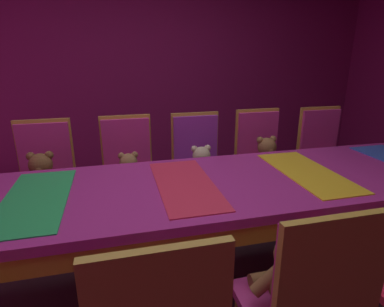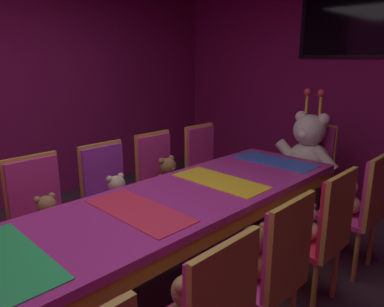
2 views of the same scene
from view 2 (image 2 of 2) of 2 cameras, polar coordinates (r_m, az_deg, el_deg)
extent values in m
cube|color=#8C1959|center=(4.76, 23.96, 10.37)|extent=(5.20, 0.12, 2.80)
cube|color=#B22D8C|center=(2.31, -8.53, -9.67)|extent=(0.90, 3.74, 0.05)
cube|color=gold|center=(2.34, -8.45, -11.34)|extent=(0.88, 3.66, 0.10)
cylinder|color=#4C3826|center=(3.47, 18.94, -8.41)|extent=(0.07, 0.07, 0.69)
cylinder|color=#4C3826|center=(3.82, 8.57, -5.56)|extent=(0.07, 0.07, 0.69)
cube|color=green|center=(1.98, -27.81, -14.77)|extent=(0.77, 0.32, 0.01)
cube|color=#E52D4C|center=(2.29, -8.55, -9.03)|extent=(0.77, 0.32, 0.01)
cube|color=yellow|center=(2.81, 4.49, -4.41)|extent=(0.77, 0.32, 0.01)
cube|color=blue|center=(3.43, 13.07, -1.19)|extent=(0.77, 0.32, 0.01)
cube|color=#CC338C|center=(2.87, -22.00, -11.63)|extent=(0.40, 0.40, 0.04)
cube|color=#CC338C|center=(2.92, -23.96, -5.59)|extent=(0.05, 0.38, 0.50)
cube|color=gold|center=(2.94, -24.12, -5.48)|extent=(0.03, 0.41, 0.55)
cylinder|color=gold|center=(2.90, -17.22, -16.00)|extent=(0.04, 0.04, 0.42)
cylinder|color=gold|center=(2.79, -23.25, -17.88)|extent=(0.04, 0.04, 0.42)
cylinder|color=gold|center=(3.16, -20.10, -13.61)|extent=(0.04, 0.04, 0.42)
cylinder|color=gold|center=(3.06, -25.67, -15.18)|extent=(0.04, 0.04, 0.42)
ellipsoid|color=#9E7247|center=(2.83, -22.19, -9.89)|extent=(0.17, 0.17, 0.14)
sphere|color=#9E7247|center=(2.77, -22.31, -7.65)|extent=(0.14, 0.14, 0.14)
sphere|color=tan|center=(2.73, -21.89, -8.14)|extent=(0.05, 0.05, 0.05)
sphere|color=#9E7247|center=(2.78, -21.57, -6.33)|extent=(0.05, 0.05, 0.05)
sphere|color=#9E7247|center=(2.74, -23.53, -6.81)|extent=(0.05, 0.05, 0.05)
cylinder|color=#9E7247|center=(2.82, -20.32, -9.44)|extent=(0.05, 0.12, 0.11)
cylinder|color=#9E7247|center=(2.76, -23.56, -10.30)|extent=(0.05, 0.12, 0.11)
cylinder|color=#9E7247|center=(2.77, -20.27, -11.29)|extent=(0.06, 0.13, 0.06)
cylinder|color=#9E7247|center=(2.74, -22.00, -11.77)|extent=(0.06, 0.13, 0.06)
cube|color=purple|center=(3.09, -11.93, -8.84)|extent=(0.40, 0.40, 0.04)
cube|color=purple|center=(3.14, -14.03, -3.33)|extent=(0.05, 0.38, 0.50)
cube|color=gold|center=(3.16, -14.24, -3.24)|extent=(0.03, 0.41, 0.55)
cylinder|color=gold|center=(3.16, -7.58, -12.76)|extent=(0.04, 0.04, 0.42)
cylinder|color=gold|center=(3.00, -12.54, -14.60)|extent=(0.04, 0.04, 0.42)
cylinder|color=gold|center=(3.39, -10.98, -10.88)|extent=(0.04, 0.04, 0.42)
cylinder|color=gold|center=(3.24, -15.73, -12.44)|extent=(0.04, 0.04, 0.42)
ellipsoid|color=beige|center=(3.06, -12.03, -7.11)|extent=(0.18, 0.18, 0.15)
sphere|color=beige|center=(3.00, -12.00, -4.85)|extent=(0.15, 0.15, 0.15)
sphere|color=#FDDCAD|center=(2.96, -11.44, -5.29)|extent=(0.05, 0.05, 0.05)
sphere|color=beige|center=(3.02, -11.36, -3.56)|extent=(0.05, 0.05, 0.05)
sphere|color=beige|center=(2.96, -13.11, -4.01)|extent=(0.05, 0.05, 0.05)
cylinder|color=beige|center=(3.07, -10.23, -6.63)|extent=(0.05, 0.13, 0.12)
cylinder|color=beige|center=(2.98, -13.11, -7.48)|extent=(0.05, 0.13, 0.12)
cylinder|color=beige|center=(3.01, -9.93, -8.38)|extent=(0.06, 0.14, 0.06)
cylinder|color=beige|center=(2.96, -11.47, -8.87)|extent=(0.06, 0.14, 0.06)
cube|color=#CC338C|center=(3.45, -4.02, -6.01)|extent=(0.40, 0.40, 0.04)
cube|color=#CC338C|center=(3.50, -6.06, -1.12)|extent=(0.05, 0.38, 0.50)
cube|color=gold|center=(3.51, -6.29, -1.05)|extent=(0.03, 0.41, 0.55)
cylinder|color=gold|center=(3.53, -0.23, -9.50)|extent=(0.04, 0.04, 0.42)
cylinder|color=gold|center=(3.33, -4.18, -11.09)|extent=(0.04, 0.04, 0.42)
cylinder|color=gold|center=(3.75, -3.75, -8.08)|extent=(0.04, 0.04, 0.42)
cylinder|color=gold|center=(3.56, -7.64, -9.45)|extent=(0.04, 0.04, 0.42)
ellipsoid|color=olive|center=(3.41, -4.05, -4.31)|extent=(0.20, 0.20, 0.16)
sphere|color=olive|center=(3.36, -3.90, -2.05)|extent=(0.16, 0.16, 0.16)
sphere|color=#AE7747|center=(3.32, -3.26, -2.44)|extent=(0.06, 0.06, 0.06)
sphere|color=olive|center=(3.39, -3.35, -0.80)|extent=(0.06, 0.06, 0.06)
sphere|color=olive|center=(3.31, -4.89, -1.20)|extent=(0.06, 0.06, 0.06)
cylinder|color=olive|center=(3.44, -2.35, -3.83)|extent=(0.06, 0.14, 0.13)
cylinder|color=olive|center=(3.32, -4.88, -4.61)|extent=(0.06, 0.14, 0.13)
cylinder|color=olive|center=(3.38, -1.88, -5.49)|extent=(0.07, 0.15, 0.07)
cylinder|color=olive|center=(3.31, -3.21, -5.94)|extent=(0.07, 0.15, 0.07)
cube|color=#CC338C|center=(3.84, 3.27, -3.80)|extent=(0.40, 0.40, 0.04)
cube|color=#CC338C|center=(3.88, 1.33, 0.57)|extent=(0.05, 0.38, 0.50)
cube|color=gold|center=(3.90, 1.10, 0.62)|extent=(0.03, 0.41, 0.55)
cylinder|color=gold|center=(3.94, 6.53, -6.94)|extent=(0.04, 0.04, 0.42)
cylinder|color=gold|center=(3.71, 3.45, -8.28)|extent=(0.04, 0.04, 0.42)
cylinder|color=gold|center=(4.13, 3.02, -5.83)|extent=(0.04, 0.04, 0.42)
cylinder|color=gold|center=(3.91, -0.11, -7.01)|extent=(0.04, 0.04, 0.42)
cube|color=#CC338C|center=(1.57, 4.61, -22.74)|extent=(0.05, 0.38, 0.50)
cube|color=gold|center=(1.56, 5.27, -23.06)|extent=(0.03, 0.41, 0.55)
sphere|color=#9E7247|center=(1.70, -0.86, -21.15)|extent=(0.14, 0.14, 0.14)
sphere|color=tan|center=(1.73, -2.06, -20.77)|extent=(0.05, 0.05, 0.05)
sphere|color=#9E7247|center=(1.63, -1.88, -20.64)|extent=(0.05, 0.05, 0.05)
sphere|color=#9E7247|center=(1.69, 0.89, -19.15)|extent=(0.05, 0.05, 0.05)
cylinder|color=#9E7247|center=(1.83, 0.80, -22.61)|extent=(0.05, 0.13, 0.12)
cube|color=#CC338C|center=(2.20, 10.12, -19.24)|extent=(0.40, 0.40, 0.04)
cube|color=#CC338C|center=(1.98, 14.91, -14.49)|extent=(0.05, 0.38, 0.50)
cube|color=gold|center=(1.97, 15.47, -14.67)|extent=(0.03, 0.41, 0.55)
cylinder|color=gold|center=(2.51, 8.88, -20.73)|extent=(0.04, 0.04, 0.42)
ellipsoid|color=brown|center=(2.14, 10.26, -16.87)|extent=(0.20, 0.20, 0.16)
sphere|color=brown|center=(2.08, 10.04, -13.39)|extent=(0.16, 0.16, 0.16)
sphere|color=#99663C|center=(2.11, 8.80, -13.24)|extent=(0.06, 0.06, 0.06)
sphere|color=brown|center=(2.00, 9.55, -12.66)|extent=(0.06, 0.06, 0.06)
sphere|color=brown|center=(2.09, 11.45, -11.52)|extent=(0.06, 0.06, 0.06)
cylinder|color=brown|center=(2.08, 7.73, -17.22)|extent=(0.05, 0.14, 0.13)
cylinder|color=brown|center=(2.22, 10.87, -15.16)|extent=(0.05, 0.14, 0.13)
cylinder|color=brown|center=(2.20, 6.51, -17.48)|extent=(0.07, 0.15, 0.07)
cylinder|color=brown|center=(2.27, 8.19, -16.41)|extent=(0.07, 0.15, 0.07)
cube|color=red|center=(2.66, 17.78, -13.34)|extent=(0.40, 0.40, 0.04)
cube|color=red|center=(2.48, 22.00, -8.91)|extent=(0.05, 0.38, 0.50)
cube|color=gold|center=(2.48, 22.46, -9.03)|extent=(0.03, 0.41, 0.55)
cylinder|color=gold|center=(2.85, 21.92, -17.06)|extent=(0.04, 0.04, 0.42)
cylinder|color=gold|center=(2.60, 18.97, -20.13)|extent=(0.04, 0.04, 0.42)
cylinder|color=gold|center=(2.96, 16.03, -15.26)|extent=(0.04, 0.04, 0.42)
cylinder|color=gold|center=(2.72, 12.61, -17.94)|extent=(0.04, 0.04, 0.42)
ellipsoid|color=beige|center=(2.62, 17.93, -11.57)|extent=(0.16, 0.16, 0.13)
sphere|color=beige|center=(2.58, 17.85, -9.17)|extent=(0.13, 0.13, 0.13)
sphere|color=#FDDCAD|center=(2.60, 16.97, -9.13)|extent=(0.05, 0.05, 0.05)
sphere|color=beige|center=(2.51, 17.73, -8.59)|extent=(0.05, 0.05, 0.05)
sphere|color=beige|center=(2.60, 18.71, -7.92)|extent=(0.05, 0.05, 0.05)
cylinder|color=beige|center=(2.56, 16.45, -11.75)|extent=(0.04, 0.11, 0.11)
cylinder|color=beige|center=(2.69, 18.11, -10.54)|extent=(0.04, 0.11, 0.11)
cylinder|color=beige|center=(2.65, 15.36, -12.14)|extent=(0.06, 0.12, 0.06)
cylinder|color=beige|center=(2.72, 16.27, -11.50)|extent=(0.06, 0.12, 0.06)
cube|color=#CC338C|center=(3.17, 23.51, -9.19)|extent=(0.40, 0.40, 0.04)
cube|color=#CC338C|center=(3.03, 27.20, -5.26)|extent=(0.05, 0.38, 0.50)
cube|color=gold|center=(3.02, 27.59, -5.34)|extent=(0.03, 0.41, 0.55)
cylinder|color=gold|center=(3.36, 26.71, -12.51)|extent=(0.04, 0.04, 0.42)
cylinder|color=gold|center=(3.09, 24.78, -14.75)|extent=(0.04, 0.04, 0.42)
cylinder|color=gold|center=(3.45, 21.60, -11.21)|extent=(0.04, 0.04, 0.42)
cylinder|color=gold|center=(3.19, 19.26, -13.23)|extent=(0.04, 0.04, 0.42)
ellipsoid|color=tan|center=(3.13, 23.71, -7.42)|extent=(0.19, 0.19, 0.15)
sphere|color=tan|center=(3.09, 23.68, -4.96)|extent=(0.15, 0.15, 0.15)
sphere|color=tan|center=(3.11, 22.76, -4.96)|extent=(0.06, 0.06, 0.06)
sphere|color=tan|center=(3.02, 23.69, -4.27)|extent=(0.06, 0.06, 0.06)
sphere|color=tan|center=(3.12, 24.47, -3.74)|extent=(0.06, 0.06, 0.06)
cylinder|color=tan|center=(3.06, 22.38, -7.53)|extent=(0.05, 0.14, 0.13)
cylinder|color=tan|center=(3.23, 23.71, -6.50)|extent=(0.05, 0.14, 0.13)
cylinder|color=tan|center=(3.15, 21.13, -8.07)|extent=(0.07, 0.14, 0.07)
cylinder|color=tan|center=(3.24, 21.86, -7.52)|extent=(0.07, 0.14, 0.07)
cube|color=#CC338C|center=(4.10, 17.98, -3.30)|extent=(0.40, 0.40, 0.04)
cube|color=#CC338C|center=(4.19, 19.39, 0.78)|extent=(0.38, 0.05, 0.50)
cube|color=gold|center=(4.21, 19.51, 0.83)|extent=(0.41, 0.03, 0.55)
cylinder|color=gold|center=(4.25, 20.64, -6.18)|extent=(0.04, 0.04, 0.42)
cylinder|color=gold|center=(3.98, 18.73, -7.46)|extent=(0.04, 0.04, 0.42)
cylinder|color=gold|center=(4.38, 16.83, -5.26)|extent=(0.04, 0.04, 0.42)
cylinder|color=gold|center=(4.11, 14.72, -6.41)|extent=(0.04, 0.04, 0.42)
ellipsoid|color=silver|center=(4.05, 18.21, -0.55)|extent=(0.42, 0.42, 0.34)
sphere|color=silver|center=(3.95, 18.32, 3.57)|extent=(0.34, 0.34, 0.34)
sphere|color=white|center=(3.85, 17.53, 2.99)|extent=(0.13, 0.13, 0.13)
sphere|color=silver|center=(3.91, 20.35, 5.16)|extent=(0.13, 0.13, 0.13)
sphere|color=silver|center=(4.02, 17.09, 5.66)|extent=(0.13, 0.13, 0.13)
cylinder|color=silver|center=(3.88, 20.42, -0.88)|extent=(0.30, 0.12, 0.28)
cylinder|color=silver|center=(4.06, 15.07, 0.21)|extent=(0.30, 0.12, 0.28)
cylinder|color=silver|center=(3.80, 17.71, -3.28)|extent=(0.31, 0.14, 0.14)
cylinder|color=silver|center=(3.89, 14.82, -2.62)|extent=(0.31, 0.14, 0.14)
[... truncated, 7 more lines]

